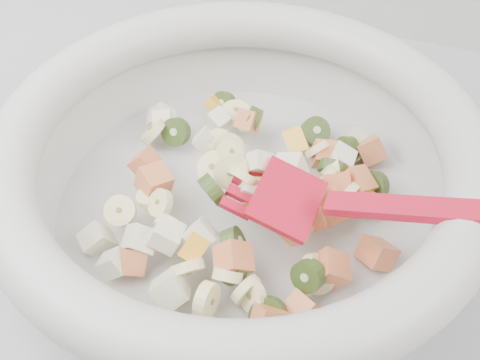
% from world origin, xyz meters
% --- Properties ---
extents(mixing_bowl, '(0.46, 0.40, 0.13)m').
position_xyz_m(mixing_bowl, '(0.11, 1.40, 0.96)').
color(mixing_bowl, silver).
rests_on(mixing_bowl, counter).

